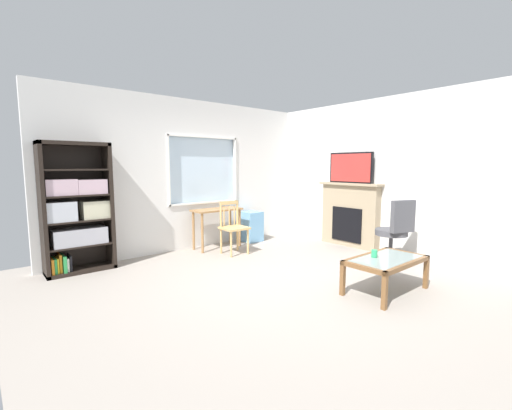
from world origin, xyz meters
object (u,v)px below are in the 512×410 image
object	(u,v)px
wooden_chair	(233,227)
fireplace	(350,214)
bookshelf	(76,212)
office_chair	(396,228)
sippy_cup	(374,253)
coffee_table	(386,263)
tv	(351,168)
desk_under_window	(217,216)
plastic_drawer_unit	(251,226)

from	to	relation	value
wooden_chair	fireplace	xyz separation A→B (m)	(2.01, -0.95, 0.13)
wooden_chair	bookshelf	bearing A→B (deg)	164.71
office_chair	sippy_cup	bearing A→B (deg)	-162.37
office_chair	fireplace	bearing A→B (deg)	67.36
coffee_table	wooden_chair	bearing A→B (deg)	97.52
tv	coffee_table	size ratio (longest dim) A/B	0.87
desk_under_window	sippy_cup	distance (m)	3.03
bookshelf	office_chair	world-z (taller)	bookshelf
tv	sippy_cup	distance (m)	2.53
fireplace	office_chair	size ratio (longest dim) A/B	1.25
desk_under_window	plastic_drawer_unit	size ratio (longest dim) A/B	1.53
wooden_chair	sippy_cup	bearing A→B (deg)	-83.78
coffee_table	desk_under_window	bearing A→B (deg)	96.12
tv	coffee_table	distance (m)	2.60
desk_under_window	coffee_table	distance (m)	3.16
tv	sippy_cup	world-z (taller)	tv
desk_under_window	coffee_table	size ratio (longest dim) A/B	0.88
bookshelf	wooden_chair	size ratio (longest dim) A/B	2.04
desk_under_window	office_chair	world-z (taller)	office_chair
office_chair	coffee_table	size ratio (longest dim) A/B	0.97
bookshelf	coffee_table	bearing A→B (deg)	-51.00
tv	sippy_cup	bearing A→B (deg)	-137.90
office_chair	sippy_cup	world-z (taller)	office_chair
plastic_drawer_unit	sippy_cup	world-z (taller)	plastic_drawer_unit
bookshelf	desk_under_window	distance (m)	2.31
wooden_chair	fireplace	world-z (taller)	fireplace
coffee_table	bookshelf	bearing A→B (deg)	129.00
plastic_drawer_unit	coffee_table	bearing A→B (deg)	-98.94
bookshelf	coffee_table	world-z (taller)	bookshelf
wooden_chair	tv	distance (m)	2.43
plastic_drawer_unit	office_chair	distance (m)	2.77
fireplace	sippy_cup	world-z (taller)	fireplace
sippy_cup	coffee_table	bearing A→B (deg)	-57.90
fireplace	tv	xyz separation A→B (m)	(-0.02, 0.00, 0.87)
fireplace	tv	distance (m)	0.87
desk_under_window	office_chair	distance (m)	3.03
desk_under_window	fireplace	bearing A→B (deg)	-36.12
office_chair	desk_under_window	bearing A→B (deg)	120.15
sippy_cup	desk_under_window	bearing A→B (deg)	94.98
plastic_drawer_unit	bookshelf	bearing A→B (deg)	178.92
plastic_drawer_unit	office_chair	world-z (taller)	office_chair
bookshelf	tv	xyz separation A→B (m)	(4.27, -1.57, 0.60)
wooden_chair	tv	xyz separation A→B (m)	(1.99, -0.95, 1.00)
bookshelf	office_chair	distance (m)	4.70
fireplace	coffee_table	distance (m)	2.37
plastic_drawer_unit	tv	world-z (taller)	tv
bookshelf	fireplace	size ratio (longest dim) A/B	1.47
tv	office_chair	distance (m)	1.55
wooden_chair	fireplace	size ratio (longest dim) A/B	0.72
bookshelf	coffee_table	distance (m)	4.20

